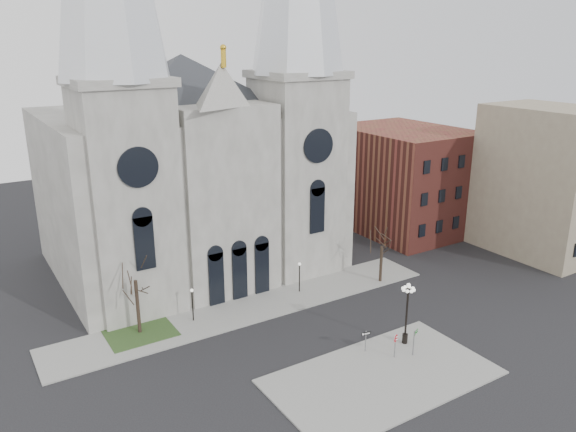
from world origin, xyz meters
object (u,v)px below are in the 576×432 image
globe_lamp (407,306)px  street_name_sign (414,341)px  stop_sign (395,340)px  one_way_sign (366,337)px

globe_lamp → street_name_sign: 2.98m
stop_sign → globe_lamp: 3.34m
one_way_sign → street_name_sign: bearing=-27.0°
stop_sign → globe_lamp: globe_lamp is taller
stop_sign → street_name_sign: 1.72m
one_way_sign → stop_sign: bearing=-40.8°
globe_lamp → one_way_sign: (-3.84, 0.75, -2.24)m
stop_sign → street_name_sign: bearing=-20.9°
globe_lamp → street_name_sign: (-0.74, -1.81, -2.24)m
stop_sign → street_name_sign: (1.61, -0.56, -0.23)m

